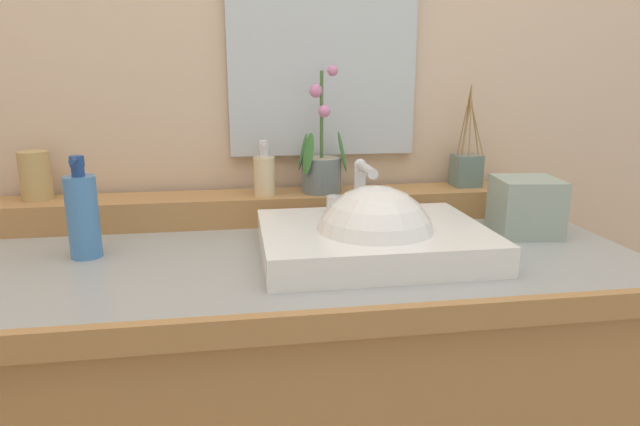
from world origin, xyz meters
TOP-DOWN VIEW (x-y plane):
  - back_ledge at (0.00, 0.23)m, footprint 1.28×0.13m
  - sink_basin at (0.16, -0.06)m, footprint 0.43×0.34m
  - potted_plant at (0.11, 0.23)m, footprint 0.12×0.10m
  - soap_dispenser at (-0.03, 0.21)m, footprint 0.05×0.05m
  - tumbler_cup at (-0.54, 0.25)m, footprint 0.07×0.07m
  - reed_diffuser at (0.48, 0.24)m, footprint 0.07×0.08m
  - lotion_bottle at (-0.38, 0.02)m, footprint 0.06×0.06m
  - tissue_box at (0.53, 0.03)m, footprint 0.15×0.15m
  - mirror at (0.12, 0.30)m, footprint 0.46×0.02m

SIDE VIEW (x-z plane):
  - sink_basin at x=0.16m, z-range 0.72..0.99m
  - back_ledge at x=0.00m, z-range 0.83..0.90m
  - tissue_box at x=0.53m, z-range 0.83..0.95m
  - lotion_bottle at x=-0.38m, z-range 0.82..1.01m
  - reed_diffuser at x=0.48m, z-range 0.82..1.07m
  - soap_dispenser at x=-0.03m, z-range 0.88..1.01m
  - tumbler_cup at x=-0.54m, z-range 0.90..1.01m
  - potted_plant at x=0.11m, z-range 0.81..1.11m
  - mirror at x=0.12m, z-range 0.98..1.51m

